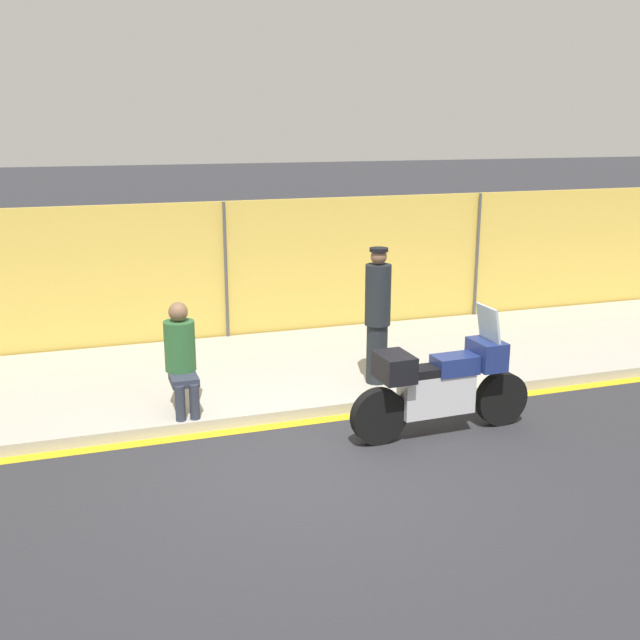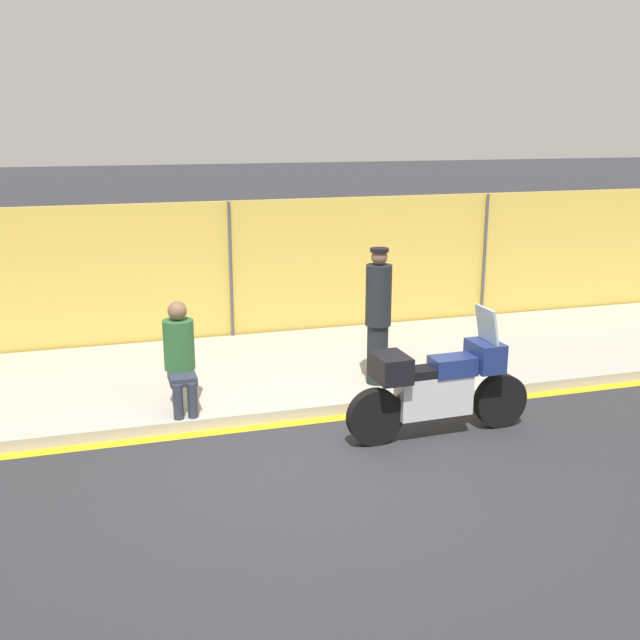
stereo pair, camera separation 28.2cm
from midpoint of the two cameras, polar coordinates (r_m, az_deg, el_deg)
The scene contains 7 objects.
ground_plane at distance 8.21m, azimuth -1.10°, elevation -11.11°, with size 120.00×120.00×0.00m, color #2D2D33.
sidewalk at distance 10.93m, azimuth -5.90°, elevation -4.01°, with size 34.37×3.52×0.14m.
curb_paint_stripe at distance 9.27m, azimuth -3.36°, elevation -7.95°, with size 34.37×0.18×0.01m.
storefront_fence at distance 12.40m, azimuth -7.92°, elevation 3.51°, with size 32.65×0.17×2.36m.
motorcycle at distance 8.87m, azimuth 8.31°, elevation -4.92°, with size 2.30×0.54×1.52m.
officer_standing at distance 10.01m, azimuth 3.61°, elevation 0.44°, with size 0.35×0.35×1.86m.
person_seated_on_curb at distance 9.29m, azimuth -11.42°, elevation -2.37°, with size 0.38×0.69×1.34m.
Camera 1 is at (-2.31, -7.01, 3.59)m, focal length 42.00 mm.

